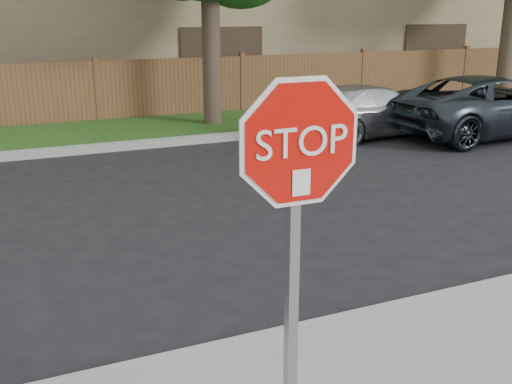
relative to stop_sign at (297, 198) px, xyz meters
name	(u,v)px	position (x,y,z in m)	size (l,w,h in m)	color
ground	(311,329)	(0.96, 1.48, -1.83)	(90.00, 90.00, 0.00)	black
far_curb	(126,146)	(0.96, 9.63, -1.75)	(70.00, 0.30, 0.15)	gray
grass_strip	(112,132)	(0.96, 11.28, -1.77)	(70.00, 3.00, 0.12)	#1E4714
fence	(98,93)	(0.96, 12.88, -1.03)	(70.00, 0.12, 1.60)	brown
stop_sign	(297,198)	(0.00, 0.00, 0.00)	(1.01, 0.13, 2.55)	gray
sedan_right	(372,110)	(6.55, 8.81, -1.24)	(1.65, 4.07, 1.18)	silver
sedan_far_right	(491,106)	(9.08, 7.69, -1.13)	(2.31, 5.00, 1.39)	#303740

